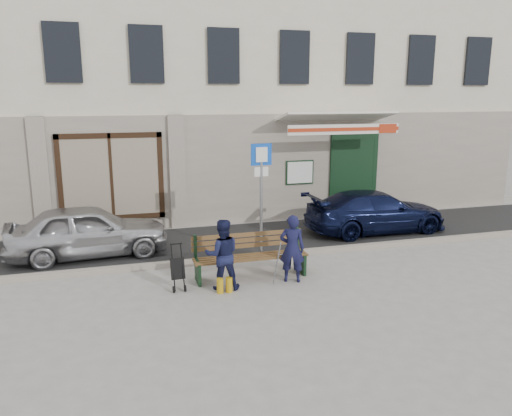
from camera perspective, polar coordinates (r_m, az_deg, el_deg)
name	(u,v)px	position (r m, az deg, el deg)	size (l,w,h in m)	color
ground	(278,281)	(10.39, 2.59, -8.36)	(80.00, 80.00, 0.00)	#9E9991
asphalt_lane	(241,240)	(13.21, -1.71, -3.66)	(60.00, 3.20, 0.01)	#282828
curb	(258,256)	(11.72, 0.24, -5.54)	(60.00, 0.18, 0.12)	#9E9384
building	(202,58)	(17.94, -6.23, 16.67)	(20.00, 8.27, 10.00)	beige
car_silver	(88,231)	(12.39, -18.66, -2.48)	(1.48, 3.68, 1.25)	#B7B8BC
car_navy	(376,211)	(14.26, 13.52, -0.39)	(1.62, 3.99, 1.16)	black
parking_sign	(261,182)	(11.50, 0.60, 3.00)	(0.50, 0.08, 2.67)	gray
bench	(249,257)	(10.44, -0.86, -5.57)	(2.40, 1.17, 0.98)	brown
man	(292,248)	(10.18, 4.14, -4.64)	(0.51, 0.34, 1.40)	#141537
woman	(222,254)	(9.79, -3.88, -5.32)	(0.69, 0.54, 1.41)	#15193B
stroller	(178,270)	(9.97, -8.94, -6.98)	(0.28, 0.38, 0.90)	black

